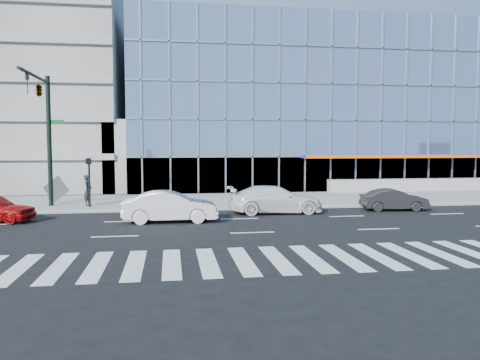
% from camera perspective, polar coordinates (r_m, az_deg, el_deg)
% --- Properties ---
extents(ground, '(160.00, 160.00, 0.00)m').
position_cam_1_polar(ground, '(24.99, -0.09, -4.75)').
color(ground, black).
rests_on(ground, ground).
extents(sidewalk, '(120.00, 8.00, 0.15)m').
position_cam_1_polar(sidewalk, '(32.84, -2.13, -2.46)').
color(sidewalk, gray).
rests_on(sidewalk, ground).
extents(theatre_building, '(42.00, 26.00, 15.00)m').
position_cam_1_polar(theatre_building, '(53.52, 10.83, 8.02)').
color(theatre_building, '#6B8BB3').
rests_on(theatre_building, ground).
extents(parking_garage, '(24.00, 24.00, 20.00)m').
position_cam_1_polar(parking_garage, '(53.36, -26.79, 10.35)').
color(parking_garage, gray).
rests_on(parking_garage, ground).
extents(ramp_block, '(6.00, 8.00, 6.00)m').
position_cam_1_polar(ramp_block, '(42.49, -11.74, 2.93)').
color(ramp_block, gray).
rests_on(ramp_block, ground).
extents(tower_backdrop, '(14.00, 14.00, 48.00)m').
position_cam_1_polar(tower_backdrop, '(100.07, -24.54, 15.45)').
color(tower_backdrop, gray).
rests_on(tower_backdrop, ground).
extents(traffic_signal, '(1.14, 5.74, 8.00)m').
position_cam_1_polar(traffic_signal, '(30.00, -22.98, 8.23)').
color(traffic_signal, black).
rests_on(traffic_signal, sidewalk).
extents(ped_signal_post, '(0.30, 0.33, 3.00)m').
position_cam_1_polar(ped_signal_post, '(29.81, -17.92, 0.64)').
color(ped_signal_post, black).
rests_on(ped_signal_post, sidewalk).
extents(white_suv, '(5.48, 2.30, 1.58)m').
position_cam_1_polar(white_suv, '(27.07, 4.33, -2.38)').
color(white_suv, white).
rests_on(white_suv, ground).
extents(white_sedan, '(4.81, 1.73, 1.58)m').
position_cam_1_polar(white_sedan, '(24.12, -8.49, -3.23)').
color(white_sedan, silver).
rests_on(white_sedan, ground).
extents(dark_sedan, '(4.03, 1.77, 1.29)m').
position_cam_1_polar(dark_sedan, '(29.57, 18.27, -2.31)').
color(dark_sedan, black).
rests_on(dark_sedan, ground).
extents(pedestrian, '(0.56, 0.76, 1.92)m').
position_cam_1_polar(pedestrian, '(30.66, -18.05, -1.20)').
color(pedestrian, black).
rests_on(pedestrian, sidewalk).
extents(tilted_panel, '(1.43, 1.21, 1.81)m').
position_cam_1_polar(tilted_panel, '(32.76, -21.50, -1.04)').
color(tilted_panel, '#989898').
rests_on(tilted_panel, sidewalk).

